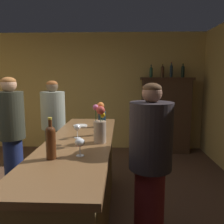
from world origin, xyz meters
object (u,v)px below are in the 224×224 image
at_px(bar_counter, 80,186).
at_px(wine_bottle_syrah, 103,117).
at_px(flower_arrangement, 100,126).
at_px(display_bottle_center, 171,71).
at_px(display_cabinet, 165,114).
at_px(display_bottle_left, 151,72).
at_px(bartender, 150,163).
at_px(wine_bottle_merlot, 101,122).
at_px(patron_redhead, 12,134).
at_px(display_bottle_midright, 183,71).
at_px(display_bottle_midleft, 162,71).
at_px(cheese_plate, 80,126).
at_px(wine_bottle_pinot, 51,141).
at_px(wine_glass_mid, 77,128).
at_px(patron_in_grey, 54,126).
at_px(wine_glass_front, 80,143).

xyz_separation_m(bar_counter, wine_bottle_syrah, (0.19, 0.67, 0.63)).
bearing_deg(flower_arrangement, display_bottle_center, 65.96).
xyz_separation_m(display_cabinet, wine_bottle_syrah, (-1.21, -2.10, 0.28)).
relative_size(display_bottle_left, bartender, 0.17).
relative_size(wine_bottle_merlot, patron_redhead, 0.20).
bearing_deg(display_bottle_midright, patron_redhead, -141.68).
bearing_deg(display_bottle_midleft, cheese_plate, -124.15).
bearing_deg(wine_bottle_merlot, display_bottle_center, 63.11).
distance_m(wine_bottle_pinot, patron_redhead, 1.48).
height_order(display_cabinet, display_bottle_midright, display_bottle_midright).
xyz_separation_m(wine_bottle_merlot, flower_arrangement, (0.01, -0.32, 0.02)).
xyz_separation_m(display_bottle_left, display_bottle_midleft, (0.24, -0.00, 0.01)).
xyz_separation_m(flower_arrangement, display_bottle_midright, (1.52, 2.86, 0.60)).
height_order(wine_bottle_syrah, wine_glass_mid, wine_bottle_syrah).
bearing_deg(display_bottle_left, patron_in_grey, -140.96).
distance_m(wine_bottle_merlot, cheese_plate, 0.57).
xyz_separation_m(bar_counter, display_bottle_midright, (1.74, 2.77, 1.27)).
bearing_deg(flower_arrangement, cheese_plate, 113.34).
distance_m(wine_glass_mid, patron_in_grey, 1.46).
xyz_separation_m(wine_bottle_syrah, display_bottle_center, (1.31, 2.10, 0.65)).
relative_size(wine_bottle_merlot, display_bottle_left, 1.24).
bearing_deg(patron_redhead, bar_counter, 2.37).
height_order(wine_glass_front, display_bottle_center, display_bottle_center).
distance_m(bar_counter, display_bottle_midright, 3.51).
bearing_deg(wine_glass_front, patron_in_grey, 112.44).
bearing_deg(display_bottle_midleft, bartender, -101.37).
relative_size(bar_counter, patron_in_grey, 1.52).
height_order(wine_glass_front, bartender, bartender).
bearing_deg(wine_bottle_pinot, display_bottle_midleft, 66.77).
distance_m(display_bottle_midright, patron_in_grey, 2.94).
distance_m(wine_bottle_merlot, wine_bottle_pinot, 0.86).
bearing_deg(wine_glass_mid, wine_bottle_merlot, 32.53).
bearing_deg(flower_arrangement, wine_bottle_pinot, -125.52).
bearing_deg(wine_bottle_merlot, flower_arrangement, -87.37).
bearing_deg(display_cabinet, cheese_plate, -125.90).
bearing_deg(wine_glass_front, display_bottle_midleft, 69.52).
distance_m(patron_redhead, bartender, 1.91).
relative_size(display_cabinet, cheese_plate, 8.97).
bearing_deg(bar_counter, cheese_plate, 98.87).
height_order(flower_arrangement, cheese_plate, flower_arrangement).
bearing_deg(display_bottle_left, wine_glass_mid, -112.26).
distance_m(wine_glass_front, patron_in_grey, 2.02).
bearing_deg(patron_in_grey, wine_bottle_syrah, 32.56).
relative_size(wine_bottle_pinot, patron_in_grey, 0.21).
relative_size(wine_bottle_merlot, display_bottle_center, 1.03).
bearing_deg(wine_bottle_pinot, flower_arrangement, 54.48).
relative_size(flower_arrangement, display_bottle_left, 1.49).
bearing_deg(patron_in_grey, wine_glass_mid, 7.58).
bearing_deg(wine_bottle_syrah, cheese_plate, 178.02).
relative_size(wine_bottle_syrah, display_bottle_midleft, 1.00).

